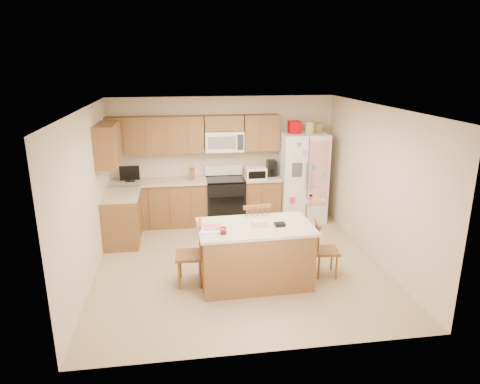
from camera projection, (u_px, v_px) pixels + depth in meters
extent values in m
plane|color=#9D835F|center=(239.00, 263.00, 6.96)|extent=(4.50, 4.50, 0.00)
cube|color=beige|center=(223.00, 159.00, 8.73)|extent=(4.50, 0.10, 2.50)
cube|color=beige|center=(270.00, 251.00, 4.47)|extent=(4.50, 0.10, 2.50)
cube|color=beige|center=(88.00, 196.00, 6.28)|extent=(0.10, 4.50, 2.50)
cube|color=beige|center=(376.00, 184.00, 6.91)|extent=(0.10, 4.50, 2.50)
cube|color=white|center=(239.00, 108.00, 6.23)|extent=(4.50, 4.50, 0.04)
cube|color=brown|center=(159.00, 204.00, 8.49)|extent=(1.87, 0.60, 0.88)
cube|color=brown|center=(261.00, 199.00, 8.78)|extent=(0.72, 0.60, 0.88)
cube|color=brown|center=(122.00, 219.00, 7.67)|extent=(0.60, 0.95, 0.88)
cube|color=beige|center=(158.00, 182.00, 8.35)|extent=(1.87, 0.64, 0.04)
cube|color=beige|center=(261.00, 178.00, 8.64)|extent=(0.72, 0.64, 0.04)
cube|color=beige|center=(121.00, 195.00, 7.54)|extent=(0.64, 0.95, 0.04)
cube|color=brown|center=(155.00, 135.00, 8.23)|extent=(1.85, 0.33, 0.70)
cube|color=brown|center=(261.00, 132.00, 8.51)|extent=(0.70, 0.33, 0.70)
cube|color=brown|center=(224.00, 123.00, 8.35)|extent=(0.76, 0.33, 0.29)
cube|color=brown|center=(108.00, 144.00, 7.26)|extent=(0.33, 0.95, 0.70)
cube|color=brown|center=(124.00, 137.00, 7.98)|extent=(0.02, 0.01, 0.66)
cube|color=brown|center=(128.00, 210.00, 8.12)|extent=(0.02, 0.01, 0.84)
cube|color=brown|center=(146.00, 136.00, 8.04)|extent=(0.02, 0.01, 0.66)
cube|color=brown|center=(149.00, 209.00, 8.18)|extent=(0.02, 0.01, 0.84)
cube|color=brown|center=(167.00, 136.00, 8.10)|extent=(0.02, 0.01, 0.66)
cube|color=brown|center=(170.00, 208.00, 8.24)|extent=(0.02, 0.01, 0.84)
cube|color=brown|center=(188.00, 135.00, 8.15)|extent=(0.01, 0.01, 0.66)
cube|color=brown|center=(191.00, 207.00, 8.29)|extent=(0.01, 0.01, 0.84)
cube|color=brown|center=(260.00, 134.00, 8.35)|extent=(0.01, 0.01, 0.66)
cube|color=brown|center=(262.00, 204.00, 8.49)|extent=(0.01, 0.01, 0.84)
cube|color=white|center=(224.00, 141.00, 8.43)|extent=(0.76, 0.38, 0.40)
cube|color=slate|center=(222.00, 143.00, 8.24)|extent=(0.54, 0.01, 0.24)
cube|color=#262626|center=(240.00, 142.00, 8.29)|extent=(0.12, 0.01, 0.30)
cube|color=brown|center=(192.00, 174.00, 8.42)|extent=(0.10, 0.14, 0.22)
cube|color=black|center=(130.00, 181.00, 8.30)|extent=(0.18, 0.12, 0.02)
cube|color=black|center=(130.00, 173.00, 8.25)|extent=(0.38, 0.03, 0.28)
cube|color=orange|center=(253.00, 172.00, 8.67)|extent=(0.35, 0.22, 0.18)
cube|color=white|center=(256.00, 173.00, 8.45)|extent=(0.40, 0.28, 0.23)
cube|color=black|center=(257.00, 175.00, 8.31)|extent=(0.34, 0.01, 0.15)
cube|color=black|center=(272.00, 168.00, 8.67)|extent=(0.18, 0.22, 0.32)
cylinder|color=black|center=(272.00, 172.00, 8.63)|extent=(0.12, 0.12, 0.12)
cube|color=black|center=(225.00, 201.00, 8.66)|extent=(0.76, 0.64, 0.88)
cube|color=black|center=(227.00, 207.00, 8.36)|extent=(0.68, 0.01, 0.42)
cube|color=black|center=(225.00, 179.00, 8.52)|extent=(0.76, 0.64, 0.03)
cube|color=white|center=(224.00, 170.00, 8.73)|extent=(0.76, 0.10, 0.20)
cube|color=white|center=(302.00, 177.00, 8.69)|extent=(0.90, 0.75, 1.80)
cube|color=#4C4C4C|center=(308.00, 182.00, 8.33)|extent=(0.02, 0.01, 1.75)
cube|color=silver|center=(306.00, 175.00, 8.26)|extent=(0.02, 0.03, 0.55)
cube|color=silver|center=(311.00, 175.00, 8.27)|extent=(0.02, 0.03, 0.55)
cube|color=#3F3F44|center=(297.00, 170.00, 8.23)|extent=(0.20, 0.01, 0.28)
cube|color=#D84C59|center=(318.00, 174.00, 8.31)|extent=(0.42, 0.01, 1.30)
cube|color=#B10004|center=(294.00, 127.00, 8.37)|extent=(0.22, 0.22, 0.24)
cylinder|color=tan|center=(310.00, 128.00, 8.36)|extent=(0.18, 0.18, 0.22)
cube|color=olive|center=(317.00, 128.00, 8.52)|extent=(0.18, 0.20, 0.18)
cube|color=brown|center=(255.00, 255.00, 6.25)|extent=(1.59, 0.92, 0.86)
cube|color=beige|center=(255.00, 227.00, 6.12)|extent=(1.67, 1.00, 0.04)
cylinder|color=#B10004|center=(223.00, 232.00, 5.81)|extent=(0.08, 0.08, 0.06)
cylinder|color=white|center=(223.00, 231.00, 5.80)|extent=(0.09, 0.09, 0.09)
cube|color=beige|center=(259.00, 223.00, 6.11)|extent=(0.20, 0.16, 0.07)
cube|color=black|center=(280.00, 224.00, 6.10)|extent=(0.15, 0.12, 0.04)
cube|color=white|center=(211.00, 230.00, 5.92)|extent=(0.31, 0.25, 0.01)
cube|color=#D84C4C|center=(213.00, 227.00, 6.00)|extent=(0.27, 0.21, 0.01)
cylinder|color=white|center=(237.00, 233.00, 5.84)|extent=(0.14, 0.05, 0.01)
cube|color=brown|center=(189.00, 255.00, 6.21)|extent=(0.42, 0.44, 0.04)
cylinder|color=brown|center=(180.00, 265.00, 6.43)|extent=(0.04, 0.04, 0.43)
cylinder|color=brown|center=(179.00, 276.00, 6.11)|extent=(0.04, 0.04, 0.43)
cylinder|color=brown|center=(200.00, 264.00, 6.46)|extent=(0.04, 0.04, 0.43)
cylinder|color=brown|center=(200.00, 275.00, 6.13)|extent=(0.04, 0.04, 0.43)
cylinder|color=brown|center=(200.00, 234.00, 6.30)|extent=(0.02, 0.02, 0.48)
cylinder|color=brown|center=(200.00, 236.00, 6.22)|extent=(0.02, 0.02, 0.48)
cylinder|color=brown|center=(200.00, 238.00, 6.15)|extent=(0.02, 0.02, 0.48)
cylinder|color=brown|center=(200.00, 240.00, 6.08)|extent=(0.02, 0.02, 0.48)
cylinder|color=brown|center=(200.00, 243.00, 6.01)|extent=(0.02, 0.02, 0.48)
cube|color=brown|center=(200.00, 223.00, 6.08)|extent=(0.06, 0.40, 0.05)
cube|color=brown|center=(254.00, 236.00, 6.81)|extent=(0.50, 0.48, 0.05)
cylinder|color=brown|center=(261.00, 245.00, 7.08)|extent=(0.04, 0.04, 0.47)
cylinder|color=brown|center=(240.00, 247.00, 6.99)|extent=(0.04, 0.04, 0.47)
cylinder|color=brown|center=(267.00, 253.00, 6.77)|extent=(0.04, 0.04, 0.47)
cylinder|color=brown|center=(245.00, 256.00, 6.69)|extent=(0.04, 0.04, 0.47)
cylinder|color=brown|center=(267.00, 222.00, 6.59)|extent=(0.02, 0.02, 0.52)
cylinder|color=brown|center=(262.00, 222.00, 6.57)|extent=(0.02, 0.02, 0.52)
cylinder|color=brown|center=(257.00, 223.00, 6.55)|extent=(0.02, 0.02, 0.52)
cylinder|color=brown|center=(252.00, 223.00, 6.53)|extent=(0.02, 0.02, 0.52)
cylinder|color=brown|center=(247.00, 224.00, 6.51)|extent=(0.02, 0.02, 0.52)
cube|color=brown|center=(257.00, 207.00, 6.48)|extent=(0.44, 0.09, 0.05)
cube|color=brown|center=(326.00, 251.00, 6.48)|extent=(0.39, 0.41, 0.04)
cylinder|color=brown|center=(336.00, 268.00, 6.40)|extent=(0.03, 0.03, 0.38)
cylinder|color=brown|center=(332.00, 259.00, 6.69)|extent=(0.03, 0.03, 0.38)
cylinder|color=brown|center=(319.00, 268.00, 6.39)|extent=(0.03, 0.03, 0.38)
cylinder|color=brown|center=(315.00, 259.00, 6.68)|extent=(0.03, 0.03, 0.38)
cylinder|color=brown|center=(319.00, 240.00, 6.28)|extent=(0.02, 0.02, 0.43)
cylinder|color=brown|center=(318.00, 238.00, 6.35)|extent=(0.02, 0.02, 0.43)
cylinder|color=brown|center=(317.00, 237.00, 6.41)|extent=(0.02, 0.02, 0.43)
cylinder|color=brown|center=(316.00, 235.00, 6.47)|extent=(0.02, 0.02, 0.43)
cylinder|color=brown|center=(315.00, 233.00, 6.54)|extent=(0.02, 0.02, 0.43)
cube|color=brown|center=(318.00, 224.00, 6.35)|extent=(0.08, 0.36, 0.04)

